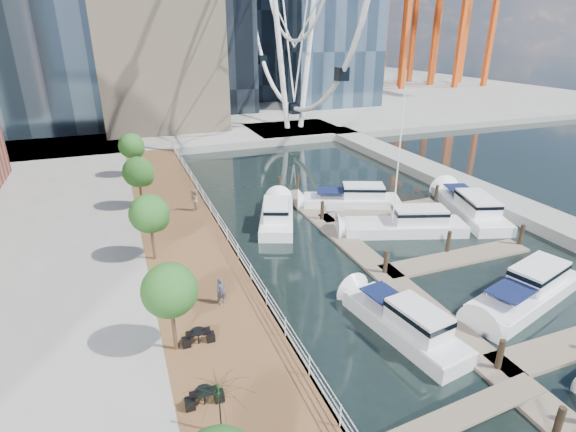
# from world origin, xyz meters

# --- Properties ---
(ground) EXTENTS (520.00, 520.00, 0.00)m
(ground) POSITION_xyz_m (0.00, 0.00, 0.00)
(ground) COLOR black
(ground) RESTS_ON ground
(boardwalk) EXTENTS (6.00, 60.00, 1.00)m
(boardwalk) POSITION_xyz_m (-9.00, 15.00, 0.50)
(boardwalk) COLOR brown
(boardwalk) RESTS_ON ground
(seawall) EXTENTS (0.25, 60.00, 1.00)m
(seawall) POSITION_xyz_m (-6.00, 15.00, 0.50)
(seawall) COLOR #595954
(seawall) RESTS_ON ground
(land_far) EXTENTS (200.00, 114.00, 1.00)m
(land_far) POSITION_xyz_m (0.00, 102.00, 0.50)
(land_far) COLOR gray
(land_far) RESTS_ON ground
(breakwater) EXTENTS (4.00, 60.00, 1.00)m
(breakwater) POSITION_xyz_m (20.00, 20.00, 0.50)
(breakwater) COLOR gray
(breakwater) RESTS_ON ground
(pier) EXTENTS (14.00, 12.00, 1.00)m
(pier) POSITION_xyz_m (14.00, 52.00, 0.50)
(pier) COLOR gray
(pier) RESTS_ON ground
(railing) EXTENTS (0.10, 60.00, 1.05)m
(railing) POSITION_xyz_m (-6.10, 15.00, 1.52)
(railing) COLOR white
(railing) RESTS_ON boardwalk
(floating_docks) EXTENTS (16.00, 34.00, 2.60)m
(floating_docks) POSITION_xyz_m (7.97, 9.98, 0.49)
(floating_docks) COLOR #6D6051
(floating_docks) RESTS_ON ground
(port_cranes) EXTENTS (40.00, 52.00, 38.00)m
(port_cranes) POSITION_xyz_m (67.67, 95.67, 20.00)
(port_cranes) COLOR #D84C14
(port_cranes) RESTS_ON ground
(street_trees) EXTENTS (2.60, 42.60, 4.60)m
(street_trees) POSITION_xyz_m (-11.40, 14.00, 4.29)
(street_trees) COLOR #3F2B1C
(street_trees) RESTS_ON ground
(cafe_tables) EXTENTS (2.50, 13.70, 0.74)m
(cafe_tables) POSITION_xyz_m (-10.40, -2.00, 1.37)
(cafe_tables) COLOR black
(cafe_tables) RESTS_ON ground
(yacht_foreground) EXTENTS (10.51, 5.43, 2.15)m
(yacht_foreground) POSITION_xyz_m (9.21, 2.11, 0.00)
(yacht_foreground) COLOR white
(yacht_foreground) RESTS_ON ground
(pedestrian_near) EXTENTS (0.67, 0.53, 1.62)m
(pedestrian_near) POSITION_xyz_m (-8.41, 7.07, 1.81)
(pedestrian_near) COLOR #474B5F
(pedestrian_near) RESTS_ON boardwalk
(pedestrian_mid) EXTENTS (0.73, 0.93, 1.90)m
(pedestrian_mid) POSITION_xyz_m (-7.33, 21.77, 1.95)
(pedestrian_mid) COLOR gray
(pedestrian_mid) RESTS_ON boardwalk
(pedestrian_far) EXTENTS (0.97, 0.57, 1.55)m
(pedestrian_far) POSITION_xyz_m (-10.10, 32.73, 1.78)
(pedestrian_far) COLOR #2D3338
(pedestrian_far) RESTS_ON boardwalk
(moored_yachts) EXTENTS (22.99, 31.21, 11.50)m
(moored_yachts) POSITION_xyz_m (7.97, 12.08, 0.00)
(moored_yachts) COLOR white
(moored_yachts) RESTS_ON ground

